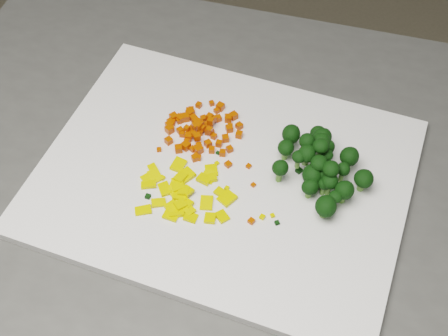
{
  "coord_description": "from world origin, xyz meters",
  "views": [
    {
      "loc": [
        0.25,
        -0.21,
        1.55
      ],
      "look_at": [
        0.25,
        0.28,
        0.92
      ],
      "focal_mm": 50.0,
      "sensor_mm": 36.0,
      "label": 1
    }
  ],
  "objects_px": {
    "counter_block": "(249,329)",
    "cutting_board": "(224,176)",
    "pepper_pile": "(182,192)",
    "carrot_pile": "(203,124)",
    "broccoli_pile": "(316,161)"
  },
  "relations": [
    {
      "from": "counter_block",
      "to": "pepper_pile",
      "type": "bearing_deg",
      "value": -166.33
    },
    {
      "from": "broccoli_pile",
      "to": "carrot_pile",
      "type": "bearing_deg",
      "value": 152.11
    },
    {
      "from": "counter_block",
      "to": "cutting_board",
      "type": "bearing_deg",
      "value": 165.99
    },
    {
      "from": "broccoli_pile",
      "to": "cutting_board",
      "type": "bearing_deg",
      "value": 177.9
    },
    {
      "from": "pepper_pile",
      "to": "broccoli_pile",
      "type": "distance_m",
      "value": 0.17
    },
    {
      "from": "carrot_pile",
      "to": "broccoli_pile",
      "type": "bearing_deg",
      "value": -27.89
    },
    {
      "from": "broccoli_pile",
      "to": "counter_block",
      "type": "bearing_deg",
      "value": -173.68
    },
    {
      "from": "cutting_board",
      "to": "carrot_pile",
      "type": "distance_m",
      "value": 0.08
    },
    {
      "from": "carrot_pile",
      "to": "counter_block",
      "type": "bearing_deg",
      "value": -47.82
    },
    {
      "from": "cutting_board",
      "to": "pepper_pile",
      "type": "xyz_separation_m",
      "value": [
        -0.05,
        -0.04,
        0.01
      ]
    },
    {
      "from": "carrot_pile",
      "to": "broccoli_pile",
      "type": "height_order",
      "value": "broccoli_pile"
    },
    {
      "from": "pepper_pile",
      "to": "broccoli_pile",
      "type": "bearing_deg",
      "value": 10.73
    },
    {
      "from": "cutting_board",
      "to": "carrot_pile",
      "type": "xyz_separation_m",
      "value": [
        -0.03,
        0.07,
        0.02
      ]
    },
    {
      "from": "cutting_board",
      "to": "carrot_pile",
      "type": "bearing_deg",
      "value": 111.74
    },
    {
      "from": "carrot_pile",
      "to": "broccoli_pile",
      "type": "distance_m",
      "value": 0.16
    }
  ]
}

